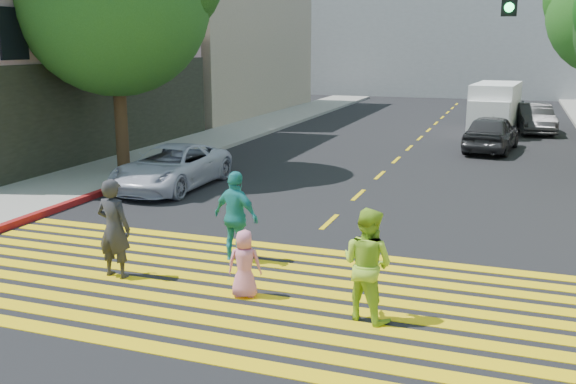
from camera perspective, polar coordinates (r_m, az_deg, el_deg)
The scene contains 16 objects.
ground at distance 10.27m, azimuth -5.73°, elevation -11.24°, with size 120.00×120.00×0.00m, color black.
sidewalk_left at distance 33.19m, azimuth -2.84°, elevation 5.86°, with size 3.00×40.00×0.15m, color gray.
curb_red at distance 18.60m, azimuth -17.19°, elevation -0.39°, with size 0.20×8.00×0.16m, color maroon.
crosswalk at distance 11.34m, azimuth -2.96°, elevation -8.75°, with size 13.40×5.30×0.01m.
lane_line at distance 31.49m, azimuth 12.03°, elevation 5.07°, with size 0.12×34.40×0.01m.
building_left_tan at distance 41.61m, azimuth -9.54°, elevation 13.95°, with size 12.00×16.00×10.00m, color tan.
backdrop_block at distance 56.61m, azimuth 15.97°, elevation 14.36°, with size 30.00×8.00×12.00m, color gray.
pedestrian_man at distance 12.13m, azimuth -15.22°, elevation -3.14°, with size 0.68×0.44×1.85m, color #2C2B2F.
pedestrian_woman at distance 10.02m, azimuth 7.06°, elevation -6.38°, with size 0.87×0.68×1.79m, color #9CCC2F.
pedestrian_child at distance 10.91m, azimuth -3.89°, elevation -6.39°, with size 0.57×0.37×1.17m, color pink.
pedestrian_extra at distance 12.61m, azimuth -4.63°, elevation -2.20°, with size 1.06×0.44×1.81m, color teal.
white_sedan at distance 19.38m, azimuth -10.32°, elevation 2.19°, with size 2.11×4.57×1.27m, color silver.
dark_car_near at distance 26.96m, azimuth 17.63°, elevation 5.03°, with size 1.75×4.35×1.48m, color #252527.
silver_car at distance 39.04m, azimuth 18.69°, elevation 7.23°, with size 2.03×4.98×1.45m, color gray.
dark_car_parked at distance 33.34m, azimuth 21.03°, elevation 6.14°, with size 1.49×4.27×1.41m, color black.
white_van at distance 32.28m, azimuth 17.87°, elevation 6.94°, with size 2.31×5.20×2.39m.
Camera 1 is at (4.07, -8.44, 4.21)m, focal length 40.00 mm.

